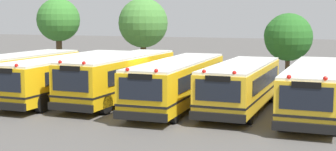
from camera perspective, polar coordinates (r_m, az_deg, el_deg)
The scene contains 10 objects.
ground_plane at distance 26.35m, azimuth -2.23°, elevation -3.35°, with size 160.00×160.00×0.00m, color #514F4C.
school_bus_0 at distance 30.44m, azimuth -17.30°, elevation 0.34°, with size 2.64×9.84×2.59m.
school_bus_1 at distance 28.55m, azimuth -11.66°, elevation 0.06°, with size 2.66×11.63×2.56m.
school_bus_2 at distance 27.07m, azimuth -5.64°, elevation -0.05°, with size 2.69×10.36×2.71m.
school_bus_3 at distance 25.28m, azimuth 1.24°, elevation -0.67°, with size 2.74×10.88×2.58m.
school_bus_4 at distance 24.62m, azimuth 8.71°, elevation -1.05°, with size 2.58×9.27×2.51m.
school_bus_5 at distance 24.25m, azimuth 17.15°, elevation -1.38°, with size 2.58×10.89×2.52m.
tree_0 at distance 40.02m, azimuth -12.84°, elevation 6.48°, with size 3.48×3.48×6.21m.
tree_1 at distance 38.37m, azimuth -2.91°, elevation 6.20°, with size 3.94×3.94×6.20m.
tree_2 at distance 34.43m, azimuth 13.93°, elevation 4.51°, with size 3.34×3.34×4.99m.
Camera 1 is at (10.05, -23.89, 4.77)m, focal length 51.22 mm.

